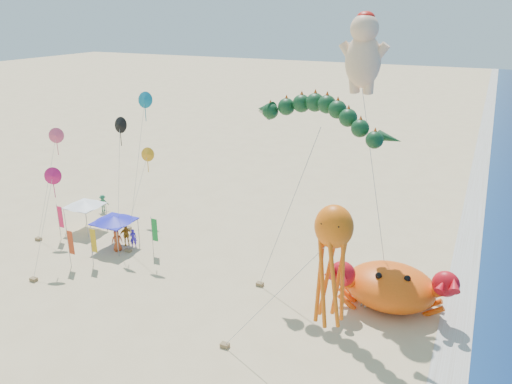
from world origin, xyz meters
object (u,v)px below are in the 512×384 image
Objects in this scene: canopy_blue at (114,219)px; canopy_white at (84,204)px; octopus_kite at (332,256)px; dragon_kite at (319,120)px; crab_inflatable at (390,286)px; cherub_kite at (364,51)px.

canopy_white is (-4.64, 1.62, -0.00)m from canopy_blue.
dragon_kite is at bearing 113.10° from octopus_kite.
crab_inflatable is 10.80m from octopus_kite.
crab_inflatable is at bearing 1.50° from canopy_blue.
dragon_kite reaches higher than canopy_blue.
crab_inflatable is at bearing -2.22° from canopy_white.
octopus_kite is 27.62m from canopy_white.
dragon_kite is 4.14× the size of canopy_blue.
cherub_kite is at bearing 130.95° from crab_inflatable.
crab_inflatable is at bearing -0.14° from dragon_kite.
octopus_kite reaches higher than canopy_blue.
crab_inflatable is 26.89m from canopy_white.
cherub_kite reaches higher than dragon_kite.
crab_inflatable is 0.43× the size of cherub_kite.
crab_inflatable is at bearing -49.05° from cherub_kite.
canopy_blue is at bearing 158.12° from octopus_kite.
cherub_kite is (-3.93, 4.53, 14.35)m from crab_inflatable.
dragon_kite reaches higher than octopus_kite.
cherub_kite is 6.10× the size of canopy_white.
octopus_kite reaches higher than canopy_white.
cherub_kite reaches higher than canopy_blue.
canopy_white is at bearing 158.59° from octopus_kite.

